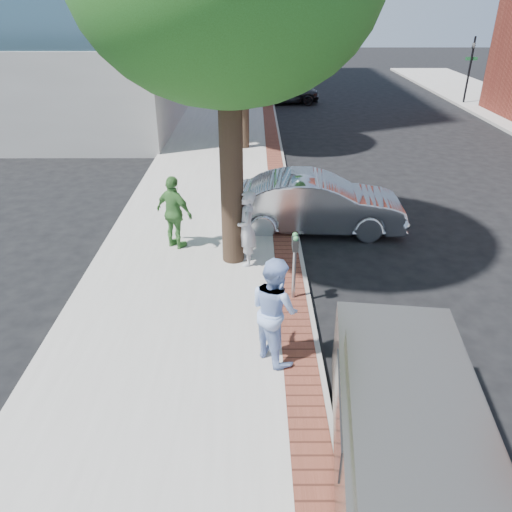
{
  "coord_description": "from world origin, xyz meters",
  "views": [
    {
      "loc": [
        -0.1,
        -8.79,
        5.8
      ],
      "look_at": [
        -0.06,
        0.03,
        1.2
      ],
      "focal_mm": 35.0,
      "sensor_mm": 36.0,
      "label": 1
    }
  ],
  "objects_px": {
    "person_gray": "(247,229)",
    "bg_car": "(282,91)",
    "parking_meter": "(295,253)",
    "person_officer": "(274,310)",
    "sedan_silver": "(316,203)",
    "van": "(406,432)",
    "person_green": "(174,213)"
  },
  "relations": [
    {
      "from": "sedan_silver",
      "to": "van",
      "type": "distance_m",
      "value": 8.18
    },
    {
      "from": "parking_meter",
      "to": "van",
      "type": "xyz_separation_m",
      "value": [
        1.1,
        -4.39,
        -0.3
      ]
    },
    {
      "from": "van",
      "to": "sedan_silver",
      "type": "bearing_deg",
      "value": 98.7
    },
    {
      "from": "parking_meter",
      "to": "person_green",
      "type": "bearing_deg",
      "value": 138.84
    },
    {
      "from": "parking_meter",
      "to": "sedan_silver",
      "type": "bearing_deg",
      "value": 76.94
    },
    {
      "from": "sedan_silver",
      "to": "bg_car",
      "type": "xyz_separation_m",
      "value": [
        0.0,
        18.45,
        -0.03
      ]
    },
    {
      "from": "person_officer",
      "to": "person_green",
      "type": "height_order",
      "value": "person_officer"
    },
    {
      "from": "person_gray",
      "to": "bg_car",
      "type": "xyz_separation_m",
      "value": [
        1.87,
        20.71,
        -0.3
      ]
    },
    {
      "from": "person_gray",
      "to": "person_officer",
      "type": "distance_m",
      "value": 3.47
    },
    {
      "from": "parking_meter",
      "to": "person_gray",
      "type": "relative_size",
      "value": 0.82
    },
    {
      "from": "person_green",
      "to": "bg_car",
      "type": "bearing_deg",
      "value": -67.04
    },
    {
      "from": "person_officer",
      "to": "person_gray",
      "type": "bearing_deg",
      "value": -25.65
    },
    {
      "from": "parking_meter",
      "to": "person_officer",
      "type": "xyz_separation_m",
      "value": [
        -0.48,
        -1.91,
        -0.09
      ]
    },
    {
      "from": "parking_meter",
      "to": "person_gray",
      "type": "distance_m",
      "value": 1.83
    },
    {
      "from": "person_gray",
      "to": "bg_car",
      "type": "height_order",
      "value": "person_gray"
    },
    {
      "from": "person_gray",
      "to": "van",
      "type": "relative_size",
      "value": 0.39
    },
    {
      "from": "bg_car",
      "to": "person_officer",
      "type": "bearing_deg",
      "value": 171.67
    },
    {
      "from": "sedan_silver",
      "to": "person_green",
      "type": "bearing_deg",
      "value": 113.2
    },
    {
      "from": "bg_car",
      "to": "person_gray",
      "type": "bearing_deg",
      "value": 169.74
    },
    {
      "from": "person_officer",
      "to": "person_green",
      "type": "distance_m",
      "value": 4.91
    },
    {
      "from": "person_gray",
      "to": "person_green",
      "type": "relative_size",
      "value": 0.97
    },
    {
      "from": "parking_meter",
      "to": "person_green",
      "type": "xyz_separation_m",
      "value": [
        -2.78,
        2.43,
        -0.13
      ]
    },
    {
      "from": "parking_meter",
      "to": "sedan_silver",
      "type": "xyz_separation_m",
      "value": [
        0.88,
        3.79,
        -0.42
      ]
    },
    {
      "from": "parking_meter",
      "to": "bg_car",
      "type": "height_order",
      "value": "parking_meter"
    },
    {
      "from": "person_gray",
      "to": "parking_meter",
      "type": "bearing_deg",
      "value": 32.21
    },
    {
      "from": "person_officer",
      "to": "bg_car",
      "type": "distance_m",
      "value": 24.18
    },
    {
      "from": "person_gray",
      "to": "person_green",
      "type": "xyz_separation_m",
      "value": [
        -1.79,
        0.9,
        0.03
      ]
    },
    {
      "from": "person_gray",
      "to": "van",
      "type": "distance_m",
      "value": 6.28
    },
    {
      "from": "parking_meter",
      "to": "bg_car",
      "type": "relative_size",
      "value": 0.33
    },
    {
      "from": "person_green",
      "to": "sedan_silver",
      "type": "height_order",
      "value": "person_green"
    },
    {
      "from": "bg_car",
      "to": "sedan_silver",
      "type": "bearing_deg",
      "value": 174.89
    },
    {
      "from": "person_officer",
      "to": "person_green",
      "type": "relative_size",
      "value": 1.04
    }
  ]
}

